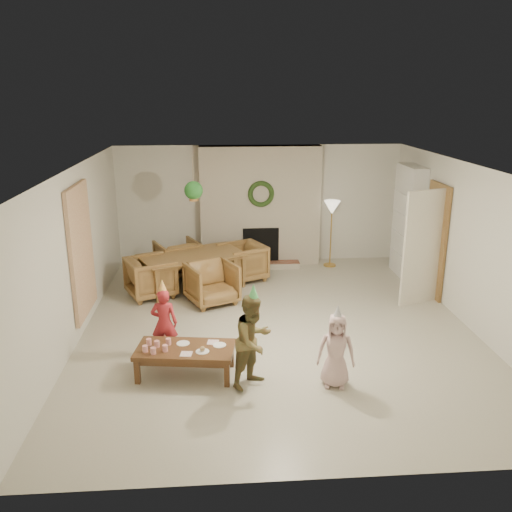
{
  "coord_description": "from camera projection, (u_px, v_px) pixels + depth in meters",
  "views": [
    {
      "loc": [
        -0.9,
        -7.72,
        3.55
      ],
      "look_at": [
        -0.3,
        0.4,
        1.05
      ],
      "focal_mm": 37.64,
      "sensor_mm": 36.0,
      "label": 1
    }
  ],
  "objects": [
    {
      "name": "floor",
      "position": [
        277.0,
        326.0,
        8.46
      ],
      "size": [
        7.0,
        7.0,
        0.0
      ],
      "primitive_type": "plane",
      "color": "#B7B29E",
      "rests_on": "ground"
    },
    {
      "name": "ceiling",
      "position": [
        279.0,
        168.0,
        7.73
      ],
      "size": [
        7.0,
        7.0,
        0.0
      ],
      "primitive_type": "plane",
      "rotation": [
        3.14,
        0.0,
        0.0
      ],
      "color": "white",
      "rests_on": "wall_back"
    },
    {
      "name": "wall_back",
      "position": [
        259.0,
        204.0,
        11.43
      ],
      "size": [
        7.0,
        0.0,
        7.0
      ],
      "primitive_type": "plane",
      "rotation": [
        1.57,
        0.0,
        0.0
      ],
      "color": "silver",
      "rests_on": "floor"
    },
    {
      "name": "wall_front",
      "position": [
        322.0,
        362.0,
        4.76
      ],
      "size": [
        7.0,
        0.0,
        7.0
      ],
      "primitive_type": "plane",
      "rotation": [
        -1.57,
        0.0,
        0.0
      ],
      "color": "silver",
      "rests_on": "floor"
    },
    {
      "name": "wall_left",
      "position": [
        75.0,
        255.0,
        7.89
      ],
      "size": [
        0.0,
        7.0,
        7.0
      ],
      "primitive_type": "plane",
      "rotation": [
        1.57,
        0.0,
        1.57
      ],
      "color": "silver",
      "rests_on": "floor"
    },
    {
      "name": "wall_right",
      "position": [
        470.0,
        247.0,
        8.31
      ],
      "size": [
        0.0,
        7.0,
        7.0
      ],
      "primitive_type": "plane",
      "rotation": [
        1.57,
        0.0,
        -1.57
      ],
      "color": "silver",
      "rests_on": "floor"
    },
    {
      "name": "fireplace_mass",
      "position": [
        260.0,
        206.0,
        11.24
      ],
      "size": [
        2.5,
        0.4,
        2.5
      ],
      "primitive_type": "cube",
      "color": "#592817",
      "rests_on": "floor"
    },
    {
      "name": "fireplace_hearth",
      "position": [
        261.0,
        265.0,
        11.26
      ],
      "size": [
        1.6,
        0.3,
        0.12
      ],
      "primitive_type": "cube",
      "color": "#5F291A",
      "rests_on": "floor"
    },
    {
      "name": "fireplace_firebox",
      "position": [
        261.0,
        245.0,
        11.31
      ],
      "size": [
        0.75,
        0.12,
        0.75
      ],
      "primitive_type": "cube",
      "color": "black",
      "rests_on": "floor"
    },
    {
      "name": "fireplace_wreath",
      "position": [
        261.0,
        194.0,
        10.93
      ],
      "size": [
        0.54,
        0.1,
        0.54
      ],
      "primitive_type": "torus",
      "rotation": [
        1.57,
        0.0,
        0.0
      ],
      "color": "#1E3915",
      "rests_on": "fireplace_mass"
    },
    {
      "name": "floor_lamp_base",
      "position": [
        330.0,
        265.0,
        11.42
      ],
      "size": [
        0.26,
        0.26,
        0.03
      ],
      "primitive_type": "cylinder",
      "color": "gold",
      "rests_on": "floor"
    },
    {
      "name": "floor_lamp_post",
      "position": [
        331.0,
        236.0,
        11.23
      ],
      "size": [
        0.03,
        0.03,
        1.26
      ],
      "primitive_type": "cylinder",
      "color": "gold",
      "rests_on": "floor"
    },
    {
      "name": "floor_lamp_shade",
      "position": [
        332.0,
        208.0,
        11.06
      ],
      "size": [
        0.34,
        0.34,
        0.28
      ],
      "primitive_type": "cone",
      "rotation": [
        3.14,
        0.0,
        0.0
      ],
      "color": "beige",
      "rests_on": "floor_lamp_post"
    },
    {
      "name": "bookshelf_carcass",
      "position": [
        408.0,
        222.0,
        10.53
      ],
      "size": [
        0.3,
        1.0,
        2.2
      ],
      "primitive_type": "cube",
      "color": "white",
      "rests_on": "floor"
    },
    {
      "name": "bookshelf_shelf_a",
      "position": [
        404.0,
        254.0,
        10.72
      ],
      "size": [
        0.3,
        0.92,
        0.03
      ],
      "primitive_type": "cube",
      "color": "white",
      "rests_on": "bookshelf_carcass"
    },
    {
      "name": "bookshelf_shelf_b",
      "position": [
        406.0,
        234.0,
        10.6
      ],
      "size": [
        0.3,
        0.92,
        0.03
      ],
      "primitive_type": "cube",
      "color": "white",
      "rests_on": "bookshelf_carcass"
    },
    {
      "name": "bookshelf_shelf_c",
      "position": [
        408.0,
        214.0,
        10.49
      ],
      "size": [
        0.3,
        0.92,
        0.03
      ],
      "primitive_type": "cube",
      "color": "white",
      "rests_on": "bookshelf_carcass"
    },
    {
      "name": "bookshelf_shelf_d",
      "position": [
        409.0,
        194.0,
        10.37
      ],
      "size": [
        0.3,
        0.92,
        0.03
      ],
      "primitive_type": "cube",
      "color": "white",
      "rests_on": "bookshelf_carcass"
    },
    {
      "name": "books_row_lower",
      "position": [
        407.0,
        249.0,
        10.54
      ],
      "size": [
        0.2,
        0.4,
        0.24
      ],
      "primitive_type": "cube",
      "color": "maroon",
      "rests_on": "bookshelf_shelf_a"
    },
    {
      "name": "books_row_mid",
      "position": [
        405.0,
        227.0,
        10.61
      ],
      "size": [
        0.2,
        0.44,
        0.24
      ],
      "primitive_type": "cube",
      "color": "#2A3E9B",
      "rests_on": "bookshelf_shelf_b"
    },
    {
      "name": "books_row_upper",
      "position": [
        409.0,
        209.0,
        10.35
      ],
      "size": [
        0.2,
        0.36,
        0.22
      ],
      "primitive_type": "cube",
      "color": "#AEA625",
      "rests_on": "bookshelf_shelf_c"
    },
    {
      "name": "door_frame",
      "position": [
        436.0,
        240.0,
        9.52
      ],
      "size": [
        0.05,
        0.86,
        2.04
      ],
      "primitive_type": "cube",
      "color": "brown",
      "rests_on": "floor"
    },
    {
      "name": "door_leaf",
      "position": [
        423.0,
        248.0,
        9.13
      ],
      "size": [
        0.77,
        0.32,
        2.0
      ],
      "primitive_type": "cube",
      "rotation": [
        0.0,
        0.0,
        -1.22
      ],
      "color": "beige",
      "rests_on": "floor"
    },
    {
      "name": "curtain_panel",
      "position": [
        81.0,
        251.0,
        8.08
      ],
      "size": [
        0.06,
        1.2,
        2.0
      ],
      "primitive_type": "cube",
      "color": "beige",
      "rests_on": "wall_left"
    },
    {
      "name": "dining_table",
      "position": [
        194.0,
        272.0,
        10.01
      ],
      "size": [
        2.14,
        1.73,
        0.66
      ],
      "primitive_type": "imported",
      "rotation": [
        0.0,
        0.0,
        0.43
      ],
      "color": "brown",
      "rests_on": "floor"
    },
    {
      "name": "dining_chair_near",
      "position": [
        212.0,
        283.0,
        9.31
      ],
      "size": [
        1.04,
        1.05,
        0.73
      ],
      "primitive_type": "imported",
      "rotation": [
        0.0,
        0.0,
        0.43
      ],
      "color": "brown",
      "rests_on": "floor"
    },
    {
      "name": "dining_chair_far",
      "position": [
        178.0,
        258.0,
        10.69
      ],
      "size": [
        1.04,
        1.05,
        0.73
      ],
      "primitive_type": "imported",
      "rotation": [
        0.0,
        0.0,
        3.57
      ],
      "color": "brown",
      "rests_on": "floor"
    },
    {
      "name": "dining_chair_left",
      "position": [
        151.0,
        277.0,
        9.62
      ],
      "size": [
        1.05,
        1.04,
        0.73
      ],
      "primitive_type": "imported",
      "rotation": [
        0.0,
        0.0,
        2.0
      ],
      "color": "brown",
      "rests_on": "floor"
    },
    {
      "name": "dining_chair_right",
      "position": [
        243.0,
        262.0,
        10.47
      ],
      "size": [
        1.05,
        1.04,
        0.73
      ],
      "primitive_type": "imported",
      "rotation": [
        0.0,
        0.0,
        -1.14
      ],
      "color": "brown",
      "rests_on": "floor"
    },
    {
      "name": "hanging_plant_cord",
      "position": [
        193.0,
        177.0,
        9.17
      ],
      "size": [
        0.01,
        0.01,
        0.7
      ],
      "primitive_type": "cylinder",
      "color": "tan",
      "rests_on": "ceiling"
    },
    {
      "name": "hanging_plant_pot",
      "position": [
        194.0,
        197.0,
        9.27
      ],
      "size": [
        0.16,
        0.16,
        0.12
      ],
      "primitive_type": "cylinder",
      "color": "#9D6932",
      "rests_on": "hanging_plant_cord"
    },
    {
      "name": "hanging_plant_foliage",
      "position": [
        194.0,
        190.0,
        9.24
      ],
      "size": [
        0.32,
        0.32,
        0.32
      ],
      "primitive_type": "sphere",
      "color": "#1C541E",
      "rests_on": "hanging_plant_pot"
    },
    {
      "name": "coffee_table_top",
      "position": [
        185.0,
        350.0,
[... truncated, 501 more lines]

